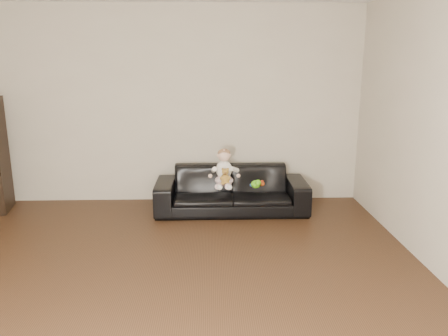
{
  "coord_description": "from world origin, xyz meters",
  "views": [
    {
      "loc": [
        0.49,
        -3.09,
        1.88
      ],
      "look_at": [
        0.65,
        2.16,
        0.59
      ],
      "focal_mm": 35.0,
      "sensor_mm": 36.0,
      "label": 1
    }
  ],
  "objects_px": {
    "toy_green": "(256,184)",
    "sofa": "(231,190)",
    "baby": "(224,170)",
    "teddy_bear": "(225,176)",
    "toy_rattle": "(262,184)",
    "toy_blue_disc": "(254,185)"
  },
  "relations": [
    {
      "from": "teddy_bear",
      "to": "toy_rattle",
      "type": "xyz_separation_m",
      "value": [
        0.46,
        0.09,
        -0.12
      ]
    },
    {
      "from": "toy_blue_disc",
      "to": "toy_green",
      "type": "bearing_deg",
      "value": -87.42
    },
    {
      "from": "teddy_bear",
      "to": "toy_blue_disc",
      "type": "relative_size",
      "value": 1.75
    },
    {
      "from": "toy_rattle",
      "to": "baby",
      "type": "bearing_deg",
      "value": 174.18
    },
    {
      "from": "sofa",
      "to": "toy_blue_disc",
      "type": "height_order",
      "value": "sofa"
    },
    {
      "from": "sofa",
      "to": "teddy_bear",
      "type": "xyz_separation_m",
      "value": [
        -0.09,
        -0.25,
        0.24
      ]
    },
    {
      "from": "teddy_bear",
      "to": "toy_rattle",
      "type": "relative_size",
      "value": 3.04
    },
    {
      "from": "sofa",
      "to": "toy_rattle",
      "type": "relative_size",
      "value": 29.18
    },
    {
      "from": "baby",
      "to": "toy_rattle",
      "type": "xyz_separation_m",
      "value": [
        0.47,
        -0.05,
        -0.17
      ]
    },
    {
      "from": "baby",
      "to": "toy_rattle",
      "type": "bearing_deg",
      "value": 8.78
    },
    {
      "from": "sofa",
      "to": "baby",
      "type": "bearing_deg",
      "value": -132.62
    },
    {
      "from": "baby",
      "to": "toy_green",
      "type": "relative_size",
      "value": 3.3
    },
    {
      "from": "teddy_bear",
      "to": "toy_blue_disc",
      "type": "distance_m",
      "value": 0.41
    },
    {
      "from": "toy_green",
      "to": "sofa",
      "type": "bearing_deg",
      "value": 140.22
    },
    {
      "from": "baby",
      "to": "teddy_bear",
      "type": "relative_size",
      "value": 2.31
    },
    {
      "from": "baby",
      "to": "toy_blue_disc",
      "type": "distance_m",
      "value": 0.43
    },
    {
      "from": "sofa",
      "to": "toy_blue_disc",
      "type": "xyz_separation_m",
      "value": [
        0.28,
        -0.13,
        0.1
      ]
    },
    {
      "from": "sofa",
      "to": "teddy_bear",
      "type": "distance_m",
      "value": 0.36
    },
    {
      "from": "teddy_bear",
      "to": "toy_rattle",
      "type": "height_order",
      "value": "teddy_bear"
    },
    {
      "from": "baby",
      "to": "teddy_bear",
      "type": "distance_m",
      "value": 0.15
    },
    {
      "from": "toy_rattle",
      "to": "teddy_bear",
      "type": "bearing_deg",
      "value": -168.65
    },
    {
      "from": "toy_rattle",
      "to": "toy_blue_disc",
      "type": "distance_m",
      "value": 0.1
    }
  ]
}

